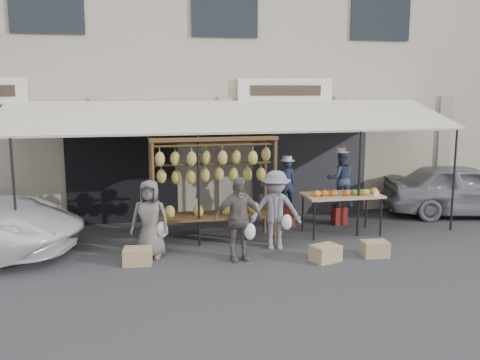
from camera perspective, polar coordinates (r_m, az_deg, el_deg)
The scene contains 16 objects.
ground_plane at distance 10.23m, azimuth 2.18°, elevation -8.48°, with size 90.00×90.00×0.00m, color #2D2D30.
shophouse at distance 16.09m, azimuth -3.67°, elevation 11.32°, with size 24.00×6.15×7.30m.
awning at distance 11.96m, azimuth -0.46°, elevation 6.74°, with size 10.00×2.35×2.92m.
banana_rack at distance 11.09m, azimuth -2.95°, elevation 1.23°, with size 2.60×0.90×2.24m.
produce_table at distance 11.96m, azimuth 10.88°, elevation -1.65°, with size 1.70×0.90×1.04m.
vendor_left at distance 12.48m, azimuth 5.01°, elevation -0.31°, with size 0.41×0.27×1.11m, color #202540.
vendor_right at distance 12.82m, azimuth 10.67°, elevation 0.14°, with size 0.65×0.51×1.33m, color #333F5D.
customer_left at distance 10.31m, azimuth -9.59°, elevation -4.13°, with size 0.73×0.48×1.50m, color #5F5652.
customer_mid at distance 10.01m, azimuth -0.23°, elevation -4.15°, with size 0.93×0.39×1.59m, color #635953.
customer_right at distance 10.73m, azimuth 3.83°, elevation -3.22°, with size 1.03×0.59×1.59m, color slate.
stool_left at distance 12.64m, azimuth 4.96°, elevation -3.85°, with size 0.34×0.34×0.47m, color maroon.
stool_right at distance 12.99m, azimuth 10.55°, elevation -3.70°, with size 0.31×0.31×0.43m, color maroon.
crate_near_a at distance 10.23m, azimuth 9.12°, elevation -7.72°, with size 0.51×0.39×0.30m, color tan.
crate_near_b at distance 10.70m, azimuth 14.19°, elevation -7.13°, with size 0.49×0.37×0.30m, color tan.
crate_far at distance 10.10m, azimuth -10.86°, elevation -7.99°, with size 0.51×0.39×0.31m, color tan.
sedan at distance 14.69m, azimuth 22.74°, elevation -0.94°, with size 1.58×3.92×1.34m, color gray.
Camera 1 is at (-2.46, -9.40, 3.20)m, focal length 40.00 mm.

